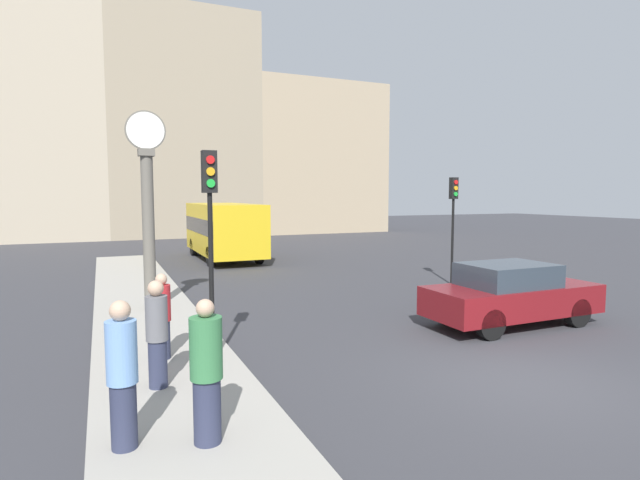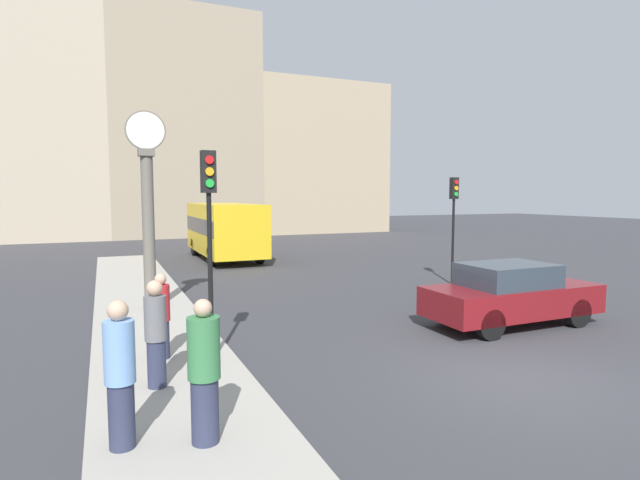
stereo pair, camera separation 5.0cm
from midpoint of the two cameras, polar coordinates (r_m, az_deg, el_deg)
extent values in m
plane|color=#38383D|center=(9.63, 22.10, -14.65)|extent=(120.00, 120.00, 0.00)
cube|color=#A39E93|center=(16.00, -19.83, -6.50)|extent=(2.59, 22.81, 0.11)
cube|color=#B7A88E|center=(40.74, -30.88, 12.34)|extent=(10.45, 5.00, 17.60)
cube|color=gray|center=(40.90, -15.33, 12.46)|extent=(11.12, 5.00, 17.06)
cube|color=tan|center=(43.80, -0.33, 9.26)|extent=(11.39, 5.00, 12.67)
cube|color=maroon|center=(13.19, 20.99, -6.35)|extent=(4.39, 1.73, 0.70)
cube|color=#2D3842|center=(12.96, 20.53, -3.74)|extent=(2.11, 1.56, 0.54)
cylinder|color=black|center=(14.73, 22.66, -6.41)|extent=(0.70, 0.22, 0.70)
cylinder|color=black|center=(13.75, 27.26, -7.38)|extent=(0.70, 0.22, 0.70)
cylinder|color=black|center=(12.92, 14.22, -7.74)|extent=(0.70, 0.22, 0.70)
cylinder|color=black|center=(11.80, 18.80, -9.10)|extent=(0.70, 0.22, 0.70)
cube|color=gold|center=(25.26, -10.98, 1.35)|extent=(2.53, 7.18, 2.41)
cube|color=#1E232D|center=(25.25, -10.99, 1.69)|extent=(2.56, 7.04, 0.72)
cylinder|color=black|center=(27.77, -9.69, -0.60)|extent=(0.28, 0.90, 0.90)
cylinder|color=black|center=(27.32, -14.28, -0.78)|extent=(0.28, 0.90, 0.90)
cylinder|color=black|center=(23.50, -7.05, -1.60)|extent=(0.28, 0.90, 0.90)
cylinder|color=black|center=(22.96, -12.44, -1.84)|extent=(0.28, 0.90, 0.90)
cylinder|color=black|center=(9.44, -12.47, -4.28)|extent=(0.09, 0.09, 3.13)
cube|color=black|center=(9.32, -12.70, 7.61)|extent=(0.26, 0.20, 0.76)
cylinder|color=red|center=(9.22, -12.58, 8.95)|extent=(0.15, 0.04, 0.15)
cylinder|color=orange|center=(9.20, -12.56, 7.65)|extent=(0.15, 0.04, 0.15)
cylinder|color=green|center=(9.20, -12.53, 6.35)|extent=(0.15, 0.04, 0.15)
cylinder|color=black|center=(18.40, 14.82, -0.22)|extent=(0.09, 0.09, 3.06)
cube|color=black|center=(18.33, 14.96, 5.74)|extent=(0.26, 0.20, 0.76)
cylinder|color=red|center=(18.24, 15.21, 6.39)|extent=(0.15, 0.04, 0.15)
cylinder|color=orange|center=(18.24, 15.19, 5.74)|extent=(0.15, 0.04, 0.15)
cylinder|color=green|center=(18.23, 15.18, 5.08)|extent=(0.15, 0.04, 0.15)
cylinder|color=#666056|center=(14.04, -19.09, 0.64)|extent=(0.31, 0.31, 4.11)
cube|color=#666056|center=(14.05, -19.35, 9.42)|extent=(0.41, 0.41, 0.19)
cylinder|color=#666056|center=(14.11, -19.42, 11.73)|extent=(1.03, 0.04, 1.03)
cylinder|color=white|center=(14.11, -19.42, 11.73)|extent=(0.95, 0.06, 0.95)
cylinder|color=#2D334C|center=(10.08, -17.65, -10.79)|extent=(0.27, 0.27, 0.73)
cylinder|color=red|center=(9.92, -17.76, -6.87)|extent=(0.32, 0.32, 0.68)
sphere|color=tan|center=(9.84, -17.83, -4.30)|extent=(0.22, 0.22, 0.22)
cylinder|color=#2D334C|center=(6.73, -12.98, -18.45)|extent=(0.34, 0.34, 0.83)
cylinder|color=#387A47|center=(6.45, -13.13, -11.92)|extent=(0.40, 0.40, 0.77)
sphere|color=tan|center=(6.33, -13.22, -7.59)|extent=(0.23, 0.23, 0.23)
cylinder|color=#2D334C|center=(8.68, -18.19, -13.28)|extent=(0.30, 0.30, 0.77)
cylinder|color=slate|center=(8.48, -18.34, -8.48)|extent=(0.35, 0.35, 0.72)
sphere|color=tan|center=(8.38, -18.43, -5.25)|extent=(0.25, 0.25, 0.25)
cylinder|color=#2D334C|center=(6.89, -21.71, -18.13)|extent=(0.31, 0.31, 0.82)
cylinder|color=#729ED8|center=(6.62, -21.95, -11.78)|extent=(0.37, 0.37, 0.77)
sphere|color=tan|center=(6.50, -22.10, -7.48)|extent=(0.25, 0.25, 0.25)
camera|label=1|loc=(0.03, -90.10, -0.01)|focal=28.00mm
camera|label=2|loc=(0.03, 89.90, 0.01)|focal=28.00mm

